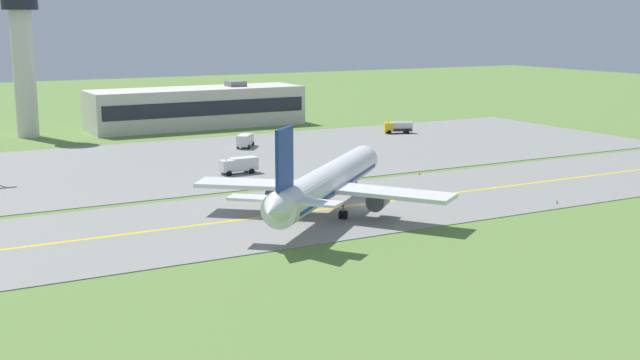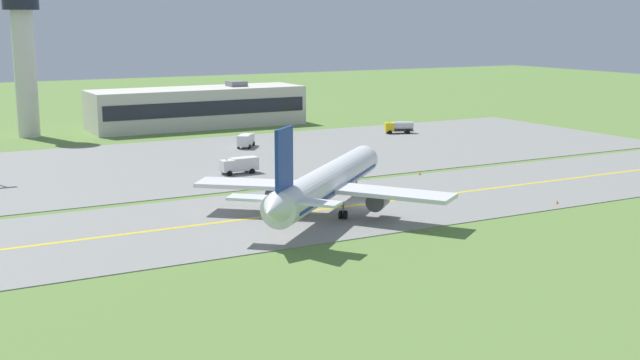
{
  "view_description": "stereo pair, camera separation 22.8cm",
  "coord_description": "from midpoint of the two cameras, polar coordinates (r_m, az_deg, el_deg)",
  "views": [
    {
      "loc": [
        -54.94,
        -88.03,
        23.68
      ],
      "look_at": [
        -6.65,
        -0.17,
        4.0
      ],
      "focal_mm": 45.68,
      "sensor_mm": 36.0,
      "label": 1
    },
    {
      "loc": [
        -54.74,
        -88.14,
        23.68
      ],
      "look_at": [
        -6.65,
        -0.17,
        4.0
      ],
      "focal_mm": 45.68,
      "sensor_mm": 36.0,
      "label": 2
    }
  ],
  "objects": [
    {
      "name": "ground_plane",
      "position": [
        106.43,
        3.16,
        -1.77
      ],
      "size": [
        500.0,
        500.0,
        0.0
      ],
      "primitive_type": "plane",
      "color": "olive"
    },
    {
      "name": "taxiway_strip",
      "position": [
        106.41,
        3.16,
        -1.74
      ],
      "size": [
        240.0,
        28.0,
        0.1
      ],
      "primitive_type": "cube",
      "color": "gray",
      "rests_on": "ground"
    },
    {
      "name": "apron_pad",
      "position": [
        147.25,
        -2.15,
        1.86
      ],
      "size": [
        140.0,
        52.0,
        0.1
      ],
      "primitive_type": "cube",
      "color": "gray",
      "rests_on": "ground"
    },
    {
      "name": "taxiway_centreline",
      "position": [
        106.4,
        3.16,
        -1.71
      ],
      "size": [
        220.0,
        0.6,
        0.01
      ],
      "primitive_type": "cube",
      "color": "yellow",
      "rests_on": "taxiway_strip"
    },
    {
      "name": "airplane_lead",
      "position": [
        99.97,
        0.53,
        -0.17
      ],
      "size": [
        31.92,
        30.5,
        12.7
      ],
      "color": "white",
      "rests_on": "ground"
    },
    {
      "name": "service_truck_baggage",
      "position": [
        127.94,
        -5.62,
        1.08
      ],
      "size": [
        6.06,
        2.51,
        2.6
      ],
      "color": "silver",
      "rests_on": "ground"
    },
    {
      "name": "service_truck_fuel",
      "position": [
        174.09,
        5.58,
        3.74
      ],
      "size": [
        6.33,
        4.2,
        2.65
      ],
      "color": "yellow",
      "rests_on": "ground"
    },
    {
      "name": "service_truck_catering",
      "position": [
        154.6,
        -5.17,
        2.82
      ],
      "size": [
        5.24,
        6.03,
        2.6
      ],
      "color": "silver",
      "rests_on": "ground"
    },
    {
      "name": "terminal_building",
      "position": [
        186.32,
        -8.53,
        5.05
      ],
      "size": [
        48.15,
        13.95,
        10.01
      ],
      "color": "beige",
      "rests_on": "ground"
    },
    {
      "name": "control_tower",
      "position": [
        177.92,
        -20.02,
        8.72
      ],
      "size": [
        7.6,
        7.6,
        30.8
      ],
      "color": "silver",
      "rests_on": "ground"
    },
    {
      "name": "traffic_cone_near_edge",
      "position": [
        111.01,
        16.34,
        -1.51
      ],
      "size": [
        0.44,
        0.44,
        0.6
      ],
      "primitive_type": "cone",
      "color": "orange",
      "rests_on": "ground"
    },
    {
      "name": "traffic_cone_mid_edge",
      "position": [
        127.33,
        7.05,
        0.44
      ],
      "size": [
        0.44,
        0.44,
        0.6
      ],
      "primitive_type": "cone",
      "color": "orange",
      "rests_on": "ground"
    }
  ]
}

